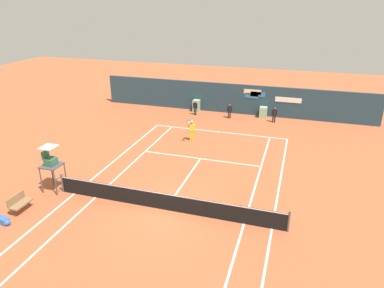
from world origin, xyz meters
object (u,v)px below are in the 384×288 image
equipment_bag (2,220)px  umpire_chair (51,163)px  player_on_baseline (192,129)px  ball_kid_right_post (274,114)px  ball_kid_centre_post (195,107)px  tennis_ball_by_sideline (164,145)px  tennis_ball_near_service_line (148,142)px  ball_kid_left_post (230,110)px  player_bench (19,202)px

equipment_bag → umpire_chair: bearing=83.8°
player_on_baseline → ball_kid_right_post: player_on_baseline is taller
player_on_baseline → equipment_bag: bearing=47.8°
ball_kid_centre_post → equipment_bag: bearing=87.8°
ball_kid_centre_post → ball_kid_right_post: (7.03, -0.00, 0.03)m
player_on_baseline → tennis_ball_by_sideline: player_on_baseline is taller
umpire_chair → ball_kid_centre_post: 15.75m
tennis_ball_near_service_line → player_on_baseline: bearing=23.3°
ball_kid_centre_post → player_on_baseline: bearing=113.9°
umpire_chair → ball_kid_left_post: (6.62, 15.33, -0.93)m
player_bench → ball_kid_centre_post: (3.78, 17.61, 0.24)m
umpire_chair → tennis_ball_near_service_line: 8.37m
equipment_bag → ball_kid_centre_post: 19.12m
player_bench → tennis_ball_by_sideline: 10.67m
player_bench → umpire_chair: bearing=172.1°
umpire_chair → tennis_ball_near_service_line: umpire_chair is taller
umpire_chair → tennis_ball_near_service_line: bearing=165.6°
umpire_chair → ball_kid_left_post: umpire_chair is taller
player_bench → equipment_bag: size_ratio=1.07×
ball_kid_centre_post → tennis_ball_by_sideline: 7.66m
player_bench → tennis_ball_near_service_line: 10.51m
ball_kid_left_post → tennis_ball_near_service_line: (-4.57, -7.38, -0.71)m
equipment_bag → ball_kid_right_post: size_ratio=0.79×
player_bench → player_on_baseline: size_ratio=0.64×
ball_kid_right_post → ball_kid_left_post: bearing=-4.3°
player_bench → tennis_ball_by_sideline: bearing=159.6°
ball_kid_centre_post → tennis_ball_near_service_line: 7.55m
equipment_bag → player_on_baseline: 13.76m
umpire_chair → ball_kid_right_post: (10.48, 15.33, -0.90)m
player_on_baseline → player_bench: bearing=46.0°
equipment_bag → ball_kid_right_post: ball_kid_right_post is taller
ball_kid_centre_post → tennis_ball_by_sideline: (-0.06, -7.62, -0.71)m
ball_kid_centre_post → tennis_ball_by_sideline: size_ratio=19.08×
umpire_chair → player_on_baseline: size_ratio=1.47×
ball_kid_left_post → tennis_ball_by_sideline: bearing=61.4°
ball_kid_left_post → tennis_ball_near_service_line: 8.72m
equipment_bag → tennis_ball_by_sideline: 11.73m
tennis_ball_by_sideline → tennis_ball_near_service_line: same height
player_bench → player_on_baseline: (5.36, 11.52, 0.43)m
player_bench → ball_kid_left_post: 18.93m
player_on_baseline → ball_kid_centre_post: size_ratio=1.37×
umpire_chair → player_bench: umpire_chair is taller
ball_kid_left_post → tennis_ball_near_service_line: ball_kid_left_post is taller
player_on_baseline → tennis_ball_near_service_line: 3.38m
ball_kid_left_post → umpire_chair: bearing=60.9°
ball_kid_centre_post → umpire_chair: bearing=86.7°
player_bench → equipment_bag: 1.17m
umpire_chair → tennis_ball_by_sideline: bearing=156.2°
tennis_ball_by_sideline → ball_kid_left_post: bearing=67.1°
equipment_bag → tennis_ball_near_service_line: (2.41, 11.34, -0.13)m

